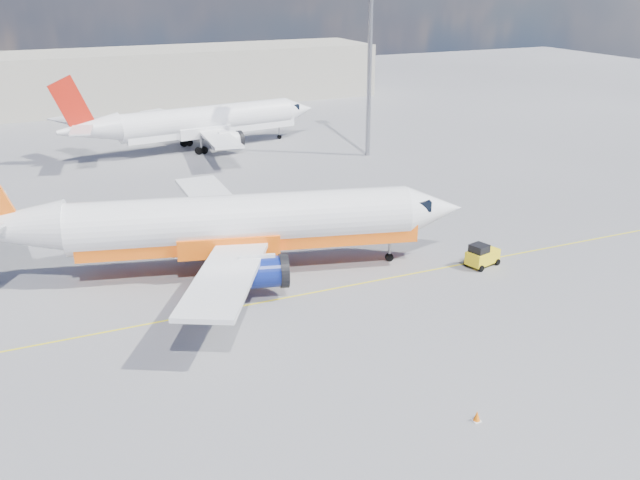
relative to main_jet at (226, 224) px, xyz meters
name	(u,v)px	position (x,y,z in m)	size (l,w,h in m)	color
ground	(326,314)	(3.35, -8.30, -3.38)	(240.00, 240.00, 0.00)	slate
taxi_line	(306,294)	(3.35, -5.30, -3.38)	(70.00, 0.15, 0.01)	yellow
terminal_main	(146,77)	(8.35, 66.70, 0.62)	(70.00, 14.00, 8.00)	#A5A08E
main_jet	(226,224)	(0.00, 0.00, 0.00)	(33.62, 25.70, 10.15)	white
second_jet	(200,122)	(7.80, 35.03, -0.31)	(30.42, 23.84, 9.21)	white
gse_tug	(482,255)	(16.03, -6.07, -2.61)	(2.54, 1.95, 1.64)	black
traffic_cone	(477,416)	(5.01, -20.74, -3.13)	(0.37, 0.37, 0.51)	white
floodlight_mast	(370,27)	(23.60, 24.80, 10.11)	(1.64, 1.64, 22.51)	gray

